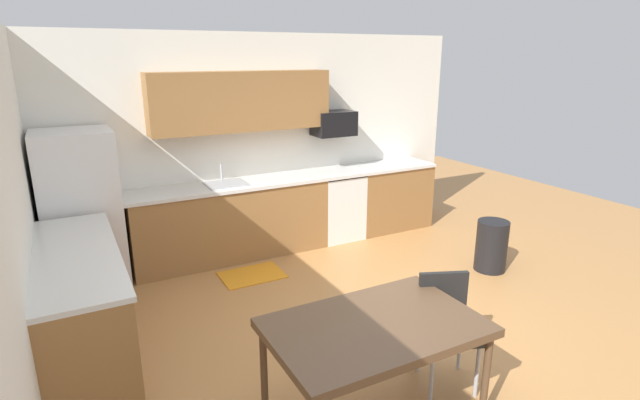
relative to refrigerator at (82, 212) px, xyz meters
The scene contains 18 objects.
ground_plane 3.23m from the refrigerator, 45.52° to the right, with size 12.00×12.00×0.00m, color #B77F47.
wall_back 2.28m from the refrigerator, 11.16° to the left, with size 5.80×0.10×2.70m, color white.
wall_left 2.32m from the refrigerator, 101.95° to the right, with size 0.10×5.80×2.70m, color white.
cabinet_run_back 1.68m from the refrigerator, ahead, with size 2.40×0.60×0.90m, color olive.
cabinet_run_back_right 4.03m from the refrigerator, ahead, with size 1.15×0.60×0.90m, color olive.
cabinet_run_left 1.48m from the refrigerator, 94.83° to the right, with size 0.60×2.00×0.90m, color olive.
countertop_back 2.18m from the refrigerator, ahead, with size 4.80×0.64×0.04m, color silver.
countertop_left 1.43m from the refrigerator, 94.83° to the right, with size 0.64×2.00×0.04m, color silver.
upper_cabinets_back 2.16m from the refrigerator, ahead, with size 2.20×0.34×0.70m, color olive.
refrigerator is the anchor object (origin of this frame).
oven_range 3.16m from the refrigerator, ahead, with size 0.60×0.60×0.91m.
microwave 3.21m from the refrigerator, ahead, with size 0.54×0.36×0.32m, color black.
sink_basin 1.60m from the refrigerator, ahead, with size 0.48×0.40×0.14m, color #A5A8AD.
sink_faucet 1.63m from the refrigerator, ahead, with size 0.02×0.02×0.24m, color #B2B5BA.
dining_table 3.52m from the refrigerator, 63.58° to the right, with size 1.40×0.90×0.75m.
chair_near_table 3.82m from the refrigerator, 52.79° to the right, with size 0.52×0.52×0.85m.
trash_bin 4.55m from the refrigerator, 22.53° to the right, with size 0.36×0.36×0.60m, color black.
floor_mat 1.93m from the refrigerator, 19.16° to the right, with size 0.70×0.50×0.01m, color orange.
Camera 1 is at (-2.28, -3.28, 2.44)m, focal length 27.66 mm.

